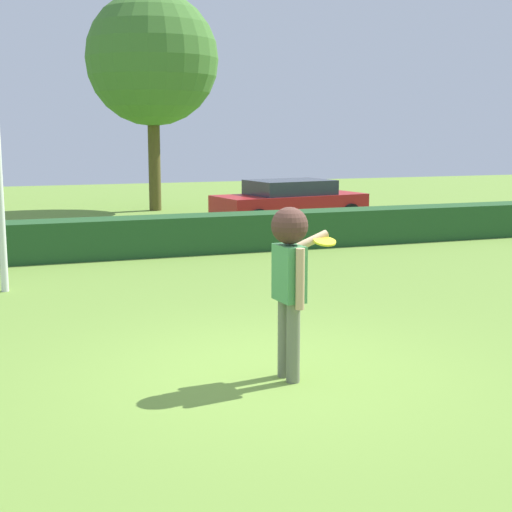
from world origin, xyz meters
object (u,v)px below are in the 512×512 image
object	(u,v)px
person	(290,267)
birch_tree	(152,60)
parked_car_red	(290,200)
frisbee	(325,241)

from	to	relation	value
person	birch_tree	world-z (taller)	birch_tree
parked_car_red	birch_tree	world-z (taller)	birch_tree
frisbee	parked_car_red	xyz separation A→B (m)	(4.53, 11.89, -0.73)
parked_car_red	birch_tree	distance (m)	7.11
parked_car_red	birch_tree	bearing A→B (deg)	117.87
person	birch_tree	distance (m)	17.69
parked_car_red	birch_tree	size ratio (longest dim) A/B	0.63
birch_tree	frisbee	bearing A→B (deg)	-96.16
frisbee	parked_car_red	world-z (taller)	frisbee
person	birch_tree	xyz separation A→B (m)	(2.30, 17.15, 3.66)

